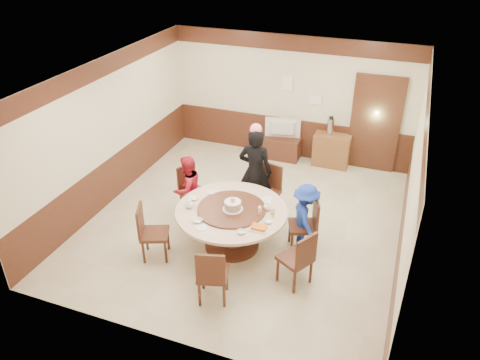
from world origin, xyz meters
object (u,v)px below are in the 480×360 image
at_px(shrimp_platter, 259,228).
at_px(side_cabinet, 331,150).
at_px(person_standing, 255,172).
at_px(tv_stand, 282,148).
at_px(person_red, 187,188).
at_px(banquet_table, 232,220).
at_px(television, 283,129).
at_px(person_blue, 305,217).
at_px(birthday_cake, 233,205).
at_px(thermos, 330,127).

bearing_deg(shrimp_platter, side_cabinet, 84.10).
relative_size(person_standing, tv_stand, 2.04).
relative_size(person_standing, person_red, 1.36).
distance_m(person_standing, side_cabinet, 2.65).
relative_size(banquet_table, television, 2.30).
height_order(person_blue, side_cabinet, person_blue).
distance_m(person_standing, birthday_cake, 1.20).
relative_size(birthday_cake, shrimp_platter, 1.13).
bearing_deg(side_cabinet, person_blue, -87.39).
relative_size(person_standing, television, 2.13).
relative_size(banquet_table, birthday_cake, 5.48).
bearing_deg(tv_stand, person_standing, -86.37).
relative_size(person_standing, person_blue, 1.42).
distance_m(birthday_cake, thermos, 3.71).
bearing_deg(birthday_cake, thermos, 75.91).
relative_size(birthday_cake, thermos, 0.90).
height_order(birthday_cake, shrimp_platter, birthday_cake).
height_order(person_standing, person_red, person_standing).
relative_size(person_blue, shrimp_platter, 4.06).
bearing_deg(television, tv_stand, 180.00).
xyz_separation_m(birthday_cake, television, (-0.17, 3.57, -0.12)).
bearing_deg(banquet_table, person_standing, 89.47).
height_order(tv_stand, television, television).
height_order(banquet_table, person_red, person_red).
bearing_deg(person_red, thermos, 169.33).
xyz_separation_m(banquet_table, thermos, (0.93, 3.57, 0.41)).
relative_size(tv_stand, thermos, 2.24).
bearing_deg(person_red, birthday_cake, 86.26).
relative_size(person_standing, birthday_cake, 5.09).
height_order(shrimp_platter, side_cabinet, shrimp_platter).
height_order(person_red, person_blue, person_red).
height_order(person_red, tv_stand, person_red).
xyz_separation_m(person_standing, birthday_cake, (0.02, -1.20, -0.01)).
height_order(side_cabinet, thermos, thermos).
bearing_deg(person_blue, person_red, 57.66).
bearing_deg(shrimp_platter, television, 100.77).
distance_m(birthday_cake, shrimp_platter, 0.67).
xyz_separation_m(person_blue, shrimp_platter, (-0.55, -0.78, 0.17)).
relative_size(shrimp_platter, side_cabinet, 0.38).
relative_size(person_red, shrimp_platter, 4.25).
height_order(television, thermos, thermos).
relative_size(banquet_table, shrimp_platter, 6.21).
xyz_separation_m(shrimp_platter, side_cabinet, (0.41, 3.94, -0.40)).
xyz_separation_m(person_standing, television, (-0.15, 2.37, -0.13)).
bearing_deg(person_blue, side_cabinet, -26.71).
bearing_deg(shrimp_platter, birthday_cake, 148.91).
relative_size(person_blue, thermos, 3.21).
bearing_deg(banquet_table, shrimp_platter, -31.51).
bearing_deg(person_blue, banquet_table, 80.15).
height_order(person_standing, birthday_cake, person_standing).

